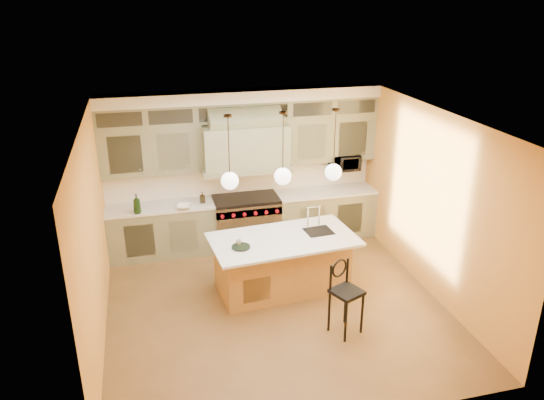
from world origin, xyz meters
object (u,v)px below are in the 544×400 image
object	(u,v)px
range	(246,221)
microwave	(345,162)
kitchen_island	(282,262)
counter_stool	(345,293)

from	to	relation	value
range	microwave	size ratio (longest dim) A/B	2.21
range	kitchen_island	distance (m)	1.71
counter_stool	microwave	size ratio (longest dim) A/B	2.01
counter_stool	microwave	bearing A→B (deg)	45.40
kitchen_island	microwave	bearing A→B (deg)	41.58
kitchen_island	counter_stool	bearing A→B (deg)	-72.78
range	counter_stool	distance (m)	3.12
range	microwave	world-z (taller)	microwave
range	kitchen_island	xyz separation A→B (m)	(0.24, -1.70, -0.01)
range	counter_stool	bearing A→B (deg)	-75.60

